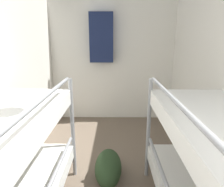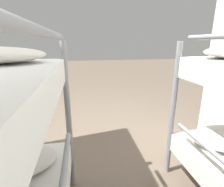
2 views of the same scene
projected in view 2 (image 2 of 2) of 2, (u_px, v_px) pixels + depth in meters
ground_plane at (111, 142)px, 2.12m from camera, size 20.00×20.00×0.00m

